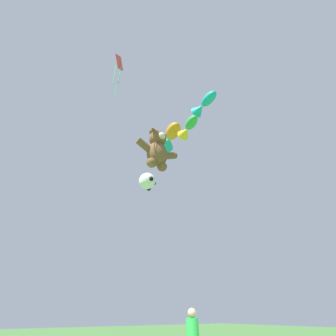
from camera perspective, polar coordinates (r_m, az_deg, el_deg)
The scene contains 6 objects.
teddy_bear_kite at distance 10.83m, azimuth -2.69°, elevation 4.79°, with size 2.25×0.99×2.28m.
soccer_ball_kite at distance 9.76m, azimuth -5.25°, elevation -3.33°, with size 0.79×0.78×0.72m.
fish_kite_tangerine at distance 15.61m, azimuth 0.56°, elevation 7.86°, with size 1.66×2.63×1.13m.
fish_kite_emerald at distance 13.54m, azimuth 5.12°, elevation 10.18°, with size 1.03×1.84×0.73m.
fish_kite_teal at distance 13.08m, azimuth 9.11°, elevation 15.71°, with size 0.75×1.74×0.70m.
diamond_kite at distance 12.06m, azimuth -12.40°, elevation 23.87°, with size 0.69×0.66×2.87m.
Camera 1 is at (-5.63, -4.25, 1.69)m, focal length 24.00 mm.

